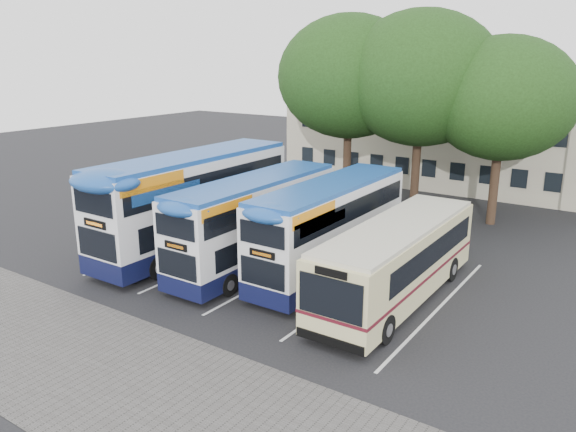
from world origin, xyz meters
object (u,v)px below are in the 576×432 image
(bus_dd_left, at_px, (195,198))
(bus_dd_mid, at_px, (256,219))
(bus_single, at_px, (398,256))
(tree_mid, at_px, (421,78))
(tree_left, at_px, (349,77))
(tree_right, at_px, (503,99))
(bus_dd_right, at_px, (331,224))

(bus_dd_left, relative_size, bus_dd_mid, 1.16)
(bus_dd_left, bearing_deg, bus_single, 0.70)
(tree_mid, relative_size, bus_single, 1.14)
(tree_left, relative_size, bus_dd_left, 1.02)
(tree_right, xyz_separation_m, bus_single, (-0.28, -12.60, -5.27))
(tree_mid, bearing_deg, tree_right, 5.61)
(tree_mid, xyz_separation_m, bus_dd_right, (0.71, -11.33, -5.75))
(bus_single, bearing_deg, tree_right, 88.73)
(bus_dd_left, xyz_separation_m, bus_dd_right, (7.01, 0.96, -0.38))
(bus_dd_left, relative_size, bus_dd_right, 1.17)
(tree_right, xyz_separation_m, bus_dd_right, (-3.78, -11.77, -4.77))
(tree_right, bearing_deg, bus_dd_mid, -118.41)
(bus_single, bearing_deg, bus_dd_mid, -177.51)
(bus_dd_left, height_order, bus_single, bus_dd_left)
(tree_left, relative_size, bus_dd_right, 1.20)
(bus_dd_mid, height_order, bus_single, bus_dd_mid)
(bus_dd_mid, xyz_separation_m, bus_single, (6.70, 0.29, -0.51))
(bus_dd_mid, distance_m, bus_dd_right, 3.38)
(tree_left, distance_m, bus_dd_left, 13.11)
(tree_mid, xyz_separation_m, bus_dd_left, (-6.30, -12.29, -5.37))
(tree_mid, xyz_separation_m, tree_right, (4.49, 0.44, -0.97))
(tree_mid, bearing_deg, bus_dd_right, -86.41)
(tree_right, height_order, bus_single, tree_right)
(tree_mid, bearing_deg, bus_single, -70.88)
(bus_dd_mid, bearing_deg, bus_dd_left, 177.56)
(tree_mid, bearing_deg, bus_dd_mid, -101.27)
(bus_dd_left, relative_size, bus_single, 1.11)
(tree_mid, distance_m, tree_right, 4.62)
(tree_mid, bearing_deg, bus_dd_left, -117.14)
(bus_dd_mid, xyz_separation_m, bus_dd_right, (3.19, 1.12, -0.01))
(tree_mid, height_order, tree_right, tree_mid)
(tree_right, xyz_separation_m, bus_dd_left, (-10.79, -12.73, -4.39))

